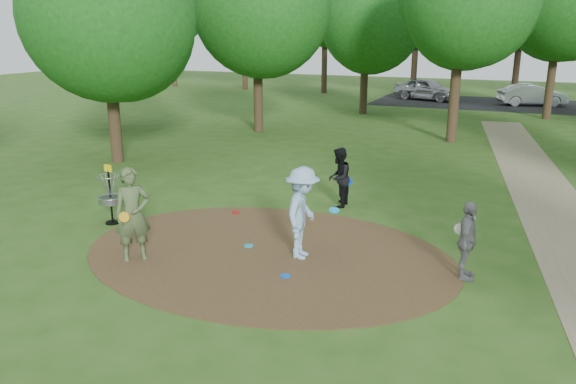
% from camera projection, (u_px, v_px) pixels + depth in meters
% --- Properties ---
extents(ground, '(100.00, 100.00, 0.00)m').
position_uv_depth(ground, '(267.00, 253.00, 12.41)').
color(ground, '#2D5119').
rests_on(ground, ground).
extents(dirt_clearing, '(8.40, 8.40, 0.02)m').
position_uv_depth(dirt_clearing, '(267.00, 253.00, 12.41)').
color(dirt_clearing, '#47301C').
rests_on(dirt_clearing, ground).
extents(parking_lot, '(14.00, 8.00, 0.01)m').
position_uv_depth(parking_lot, '(480.00, 103.00, 38.19)').
color(parking_lot, black).
rests_on(parking_lot, ground).
extents(player_observer_with_disc, '(0.87, 0.87, 2.03)m').
position_uv_depth(player_observer_with_disc, '(133.00, 215.00, 11.82)').
color(player_observer_with_disc, '#4C5F37').
rests_on(player_observer_with_disc, ground).
extents(player_throwing_with_disc, '(1.31, 1.37, 2.01)m').
position_uv_depth(player_throwing_with_disc, '(302.00, 213.00, 11.95)').
color(player_throwing_with_disc, '#95BBDF').
rests_on(player_throwing_with_disc, ground).
extents(player_walking_with_disc, '(0.73, 0.85, 1.68)m').
position_uv_depth(player_walking_with_disc, '(339.00, 178.00, 15.49)').
color(player_walking_with_disc, black).
rests_on(player_walking_with_disc, ground).
extents(player_waiting_with_disc, '(0.46, 0.93, 1.59)m').
position_uv_depth(player_waiting_with_disc, '(467.00, 241.00, 10.95)').
color(player_waiting_with_disc, gray).
rests_on(player_waiting_with_disc, ground).
extents(disc_ground_cyan, '(0.22, 0.22, 0.02)m').
position_uv_depth(disc_ground_cyan, '(249.00, 246.00, 12.78)').
color(disc_ground_cyan, '#18A3C1').
rests_on(disc_ground_cyan, dirt_clearing).
extents(disc_ground_blue, '(0.22, 0.22, 0.02)m').
position_uv_depth(disc_ground_blue, '(285.00, 276.00, 11.21)').
color(disc_ground_blue, blue).
rests_on(disc_ground_blue, dirt_clearing).
extents(disc_ground_red, '(0.22, 0.22, 0.02)m').
position_uv_depth(disc_ground_red, '(236.00, 213.00, 15.11)').
color(disc_ground_red, '#B71215').
rests_on(disc_ground_red, dirt_clearing).
extents(car_left, '(4.88, 3.09, 1.55)m').
position_uv_depth(car_left, '(426.00, 89.00, 39.63)').
color(car_left, '#97999E').
rests_on(car_left, ground).
extents(car_right, '(4.50, 2.86, 1.40)m').
position_uv_depth(car_right, '(532.00, 95.00, 36.73)').
color(car_right, '#A9AEB1').
rests_on(car_right, ground).
extents(disc_golf_basket, '(0.63, 0.63, 1.54)m').
position_uv_depth(disc_golf_basket, '(110.00, 190.00, 14.13)').
color(disc_golf_basket, black).
rests_on(disc_golf_basket, ground).
extents(tree_ring, '(37.37, 45.40, 9.32)m').
position_uv_depth(tree_ring, '(422.00, 15.00, 19.44)').
color(tree_ring, '#332316').
rests_on(tree_ring, ground).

